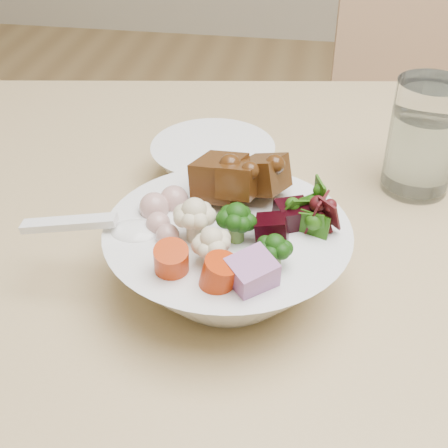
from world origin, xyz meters
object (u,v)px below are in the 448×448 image
object	(u,v)px
food_bowl	(230,252)
water_glass	(422,142)
side_bowl	(213,164)
chair_far	(420,163)

from	to	relation	value
food_bowl	water_glass	distance (m)	0.28
water_glass	side_bowl	world-z (taller)	water_glass
food_bowl	chair_far	bearing A→B (deg)	69.37
chair_far	water_glass	world-z (taller)	water_glass
food_bowl	water_glass	world-z (taller)	water_glass
chair_far	food_bowl	bearing A→B (deg)	-115.25
chair_far	side_bowl	xyz separation A→B (m)	(-0.36, -0.64, 0.33)
chair_far	side_bowl	distance (m)	0.80
chair_far	side_bowl	world-z (taller)	chair_far
chair_far	water_glass	xyz separation A→B (m)	(-0.12, -0.61, 0.37)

